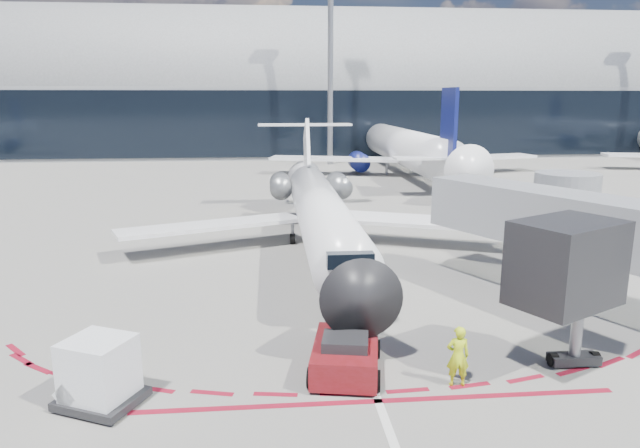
{
  "coord_description": "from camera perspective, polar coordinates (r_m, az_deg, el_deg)",
  "views": [
    {
      "loc": [
        -2.99,
        -26.12,
        8.49
      ],
      "look_at": [
        -0.45,
        2.1,
        2.21
      ],
      "focal_mm": 32.0,
      "sensor_mm": 36.0,
      "label": 1
    }
  ],
  "objects": [
    {
      "name": "ground",
      "position": [
        27.63,
        1.33,
        -5.41
      ],
      "size": [
        260.0,
        260.0,
        0.0
      ],
      "primitive_type": "plane",
      "color": "slate",
      "rests_on": "ground"
    },
    {
      "name": "apron_centerline",
      "position": [
        29.52,
        0.89,
        -4.21
      ],
      "size": [
        0.25,
        40.0,
        0.01
      ],
      "primitive_type": "cube",
      "color": "silver",
      "rests_on": "ground"
    },
    {
      "name": "apron_stop_bar",
      "position": [
        17.17,
        5.84,
        -17.2
      ],
      "size": [
        14.0,
        0.25,
        0.01
      ],
      "primitive_type": "cube",
      "color": "maroon",
      "rests_on": "ground"
    },
    {
      "name": "terminal_building",
      "position": [
        91.14,
        -3.34,
        12.5
      ],
      "size": [
        150.0,
        24.15,
        24.0
      ],
      "color": "gray",
      "rests_on": "ground"
    },
    {
      "name": "jet_bridge",
      "position": [
        26.97,
        23.29,
        -0.27
      ],
      "size": [
        10.03,
        15.2,
        4.9
      ],
      "color": "gray",
      "rests_on": "ground"
    },
    {
      "name": "light_mast_centre",
      "position": [
        74.66,
        1.05,
        15.58
      ],
      "size": [
        0.7,
        0.7,
        25.0
      ],
      "primitive_type": "cylinder",
      "color": "gray",
      "rests_on": "ground"
    },
    {
      "name": "regional_jet",
      "position": [
        32.27,
        -0.06,
        1.55
      ],
      "size": [
        22.9,
        28.24,
        7.07
      ],
      "color": "white",
      "rests_on": "ground"
    },
    {
      "name": "pushback_tug",
      "position": [
        18.41,
        2.58,
        -12.96
      ],
      "size": [
        2.66,
        5.19,
        1.32
      ],
      "rotation": [
        0.0,
        0.0,
        -0.19
      ],
      "color": "#580C0D",
      "rests_on": "ground"
    },
    {
      "name": "ramp_worker",
      "position": [
        17.95,
        13.62,
        -12.72
      ],
      "size": [
        0.72,
        0.5,
        1.9
      ],
      "primitive_type": "imported",
      "rotation": [
        0.0,
        0.0,
        3.08
      ],
      "color": "#C1DF17",
      "rests_on": "ground"
    },
    {
      "name": "uld_container",
      "position": [
        17.57,
        -21.19,
        -13.72
      ],
      "size": [
        2.67,
        2.52,
        1.98
      ],
      "rotation": [
        0.0,
        0.0,
        -0.44
      ],
      "color": "black",
      "rests_on": "ground"
    },
    {
      "name": "safety_cone_left",
      "position": [
        21.58,
        -20.84,
        -10.77
      ],
      "size": [
        0.39,
        0.39,
        0.54
      ],
      "primitive_type": "cone",
      "color": "#FF5B05",
      "rests_on": "ground"
    },
    {
      "name": "safety_cone_right",
      "position": [
        17.72,
        3.11,
        -15.32
      ],
      "size": [
        0.33,
        0.33,
        0.46
      ],
      "primitive_type": "cone",
      "color": "#FF5B05",
      "rests_on": "ground"
    },
    {
      "name": "bg_airliner_1",
      "position": [
        66.06,
        8.63,
        10.07
      ],
      "size": [
        36.17,
        38.29,
        11.7
      ],
      "primitive_type": null,
      "color": "white",
      "rests_on": "ground"
    }
  ]
}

